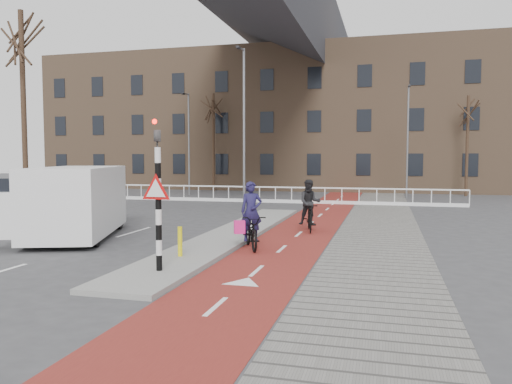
# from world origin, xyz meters

# --- Properties ---
(ground) EXTENTS (120.00, 120.00, 0.00)m
(ground) POSITION_xyz_m (0.00, 0.00, 0.00)
(ground) COLOR #38383A
(ground) RESTS_ON ground
(bike_lane) EXTENTS (2.50, 60.00, 0.01)m
(bike_lane) POSITION_xyz_m (1.50, 10.00, 0.01)
(bike_lane) COLOR maroon
(bike_lane) RESTS_ON ground
(sidewalk) EXTENTS (3.00, 60.00, 0.01)m
(sidewalk) POSITION_xyz_m (4.30, 10.00, 0.01)
(sidewalk) COLOR slate
(sidewalk) RESTS_ON ground
(curb_island) EXTENTS (1.80, 16.00, 0.12)m
(curb_island) POSITION_xyz_m (-0.70, 4.00, 0.06)
(curb_island) COLOR gray
(curb_island) RESTS_ON ground
(traffic_signal) EXTENTS (0.80, 0.80, 3.68)m
(traffic_signal) POSITION_xyz_m (-0.60, -2.02, 1.99)
(traffic_signal) COLOR black
(traffic_signal) RESTS_ON curb_island
(bollard) EXTENTS (0.12, 0.12, 0.80)m
(bollard) POSITION_xyz_m (-0.80, -0.31, 0.52)
(bollard) COLOR #FDEA0E
(bollard) RESTS_ON curb_island
(cyclist_near) EXTENTS (1.42, 2.07, 2.03)m
(cyclist_near) POSITION_xyz_m (0.60, 1.81, 0.69)
(cyclist_near) COLOR black
(cyclist_near) RESTS_ON bike_lane
(cyclist_far) EXTENTS (0.94, 1.86, 1.93)m
(cyclist_far) POSITION_xyz_m (1.79, 5.73, 0.81)
(cyclist_far) COLOR black
(cyclist_far) RESTS_ON bike_lane
(van) EXTENTS (4.02, 6.09, 2.43)m
(van) POSITION_xyz_m (-5.73, 2.36, 1.28)
(van) COLOR white
(van) RESTS_ON ground
(railing) EXTENTS (28.00, 0.10, 0.99)m
(railing) POSITION_xyz_m (-5.00, 17.00, 0.31)
(railing) COLOR silver
(railing) RESTS_ON ground
(townhouse_row) EXTENTS (46.00, 10.00, 15.90)m
(townhouse_row) POSITION_xyz_m (-3.00, 32.00, 7.81)
(townhouse_row) COLOR #7F6047
(townhouse_row) RESTS_ON ground
(tree_left) EXTENTS (0.25, 0.25, 9.70)m
(tree_left) POSITION_xyz_m (-12.30, 7.82, 4.85)
(tree_left) COLOR black
(tree_left) RESTS_ON ground
(tree_mid) EXTENTS (0.23, 0.23, 7.90)m
(tree_mid) POSITION_xyz_m (-9.13, 25.87, 3.95)
(tree_mid) COLOR black
(tree_mid) RESTS_ON ground
(tree_right) EXTENTS (0.21, 0.21, 7.10)m
(tree_right) POSITION_xyz_m (10.03, 25.48, 3.55)
(tree_right) COLOR black
(tree_right) RESTS_ON ground
(streetlight_near) EXTENTS (0.12, 0.12, 8.36)m
(streetlight_near) POSITION_xyz_m (-2.70, 12.54, 4.18)
(streetlight_near) COLOR slate
(streetlight_near) RESTS_ON ground
(streetlight_left) EXTENTS (0.12, 0.12, 7.40)m
(streetlight_left) POSITION_xyz_m (-9.51, 21.61, 3.70)
(streetlight_left) COLOR slate
(streetlight_left) RESTS_ON ground
(streetlight_right) EXTENTS (0.12, 0.12, 7.57)m
(streetlight_right) POSITION_xyz_m (5.87, 22.83, 3.79)
(streetlight_right) COLOR slate
(streetlight_right) RESTS_ON ground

